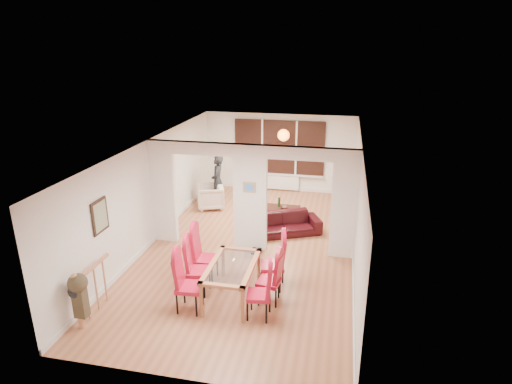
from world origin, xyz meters
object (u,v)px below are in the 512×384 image
(dining_chair_ra, at_px, (259,291))
(television, at_px, (336,208))
(bottle, at_px, (279,202))
(armchair, at_px, (210,197))
(dining_table, at_px, (232,281))
(bowl, at_px, (284,207))
(dining_chair_lc, at_px, (205,255))
(dining_chair_lb, at_px, (198,268))
(coffee_table, at_px, (281,211))
(sofa, at_px, (283,224))
(dining_chair_la, at_px, (189,283))
(dining_chair_rc, at_px, (272,262))
(dining_chair_rb, at_px, (269,278))
(person, at_px, (218,181))

(dining_chair_ra, relative_size, television, 1.18)
(bottle, bearing_deg, armchair, 177.12)
(dining_table, relative_size, bowl, 7.08)
(dining_chair_lc, relative_size, bottle, 3.83)
(dining_chair_ra, distance_m, bottle, 5.00)
(dining_chair_lb, bearing_deg, dining_chair_ra, -32.65)
(television, distance_m, bowl, 1.52)
(coffee_table, xyz_separation_m, bottle, (-0.06, 0.05, 0.28))
(dining_chair_ra, height_order, sofa, dining_chair_ra)
(dining_table, bearing_deg, dining_chair_la, -140.74)
(dining_chair_la, height_order, dining_chair_rc, dining_chair_rc)
(dining_chair_lb, xyz_separation_m, dining_chair_lc, (0.00, 0.50, 0.02))
(dining_chair_rc, distance_m, television, 4.32)
(dining_chair_lb, bearing_deg, sofa, 57.34)
(coffee_table, height_order, bowl, bowl)
(dining_chair_rb, xyz_separation_m, dining_chair_rc, (-0.03, 0.55, 0.06))
(sofa, bearing_deg, television, 23.89)
(television, xyz_separation_m, coffee_table, (-1.58, -0.26, -0.13))
(armchair, bearing_deg, dining_chair_rc, 12.71)
(person, xyz_separation_m, bowl, (2.13, -0.51, -0.51))
(dining_chair_rb, xyz_separation_m, bowl, (-0.34, 4.36, -0.24))
(dining_table, relative_size, dining_chair_ra, 1.45)
(armchair, xyz_separation_m, bottle, (2.13, -0.11, 0.04))
(dining_chair_la, height_order, person, person)
(dining_chair_rc, height_order, armchair, dining_chair_rc)
(armchair, bearing_deg, coffee_table, 65.82)
(dining_table, relative_size, bottle, 5.14)
(television, bearing_deg, bowl, 93.29)
(dining_table, relative_size, dining_chair_lb, 1.39)
(dining_chair_lb, relative_size, coffee_table, 1.02)
(coffee_table, distance_m, bottle, 0.29)
(dining_chair_lc, bearing_deg, dining_chair_lb, -91.66)
(dining_chair_la, bearing_deg, dining_chair_rb, 16.68)
(dining_chair_rb, relative_size, armchair, 1.31)
(dining_table, distance_m, dining_chair_ra, 0.83)
(dining_table, distance_m, dining_chair_rc, 0.92)
(dining_table, bearing_deg, dining_chair_rc, 37.94)
(dining_chair_rb, distance_m, television, 4.83)
(dining_chair_ra, xyz_separation_m, bowl, (-0.24, 4.86, -0.26))
(dining_chair_lc, distance_m, bottle, 4.05)
(dining_chair_rb, xyz_separation_m, television, (1.14, 4.69, -0.26))
(dining_chair_lb, distance_m, armchair, 4.69)
(dining_chair_lb, bearing_deg, dining_chair_rb, -12.26)
(dining_chair_rc, bearing_deg, armchair, 110.38)
(dining_chair_lc, relative_size, television, 1.28)
(dining_chair_ra, xyz_separation_m, television, (1.24, 5.19, -0.28))
(dining_chair_lc, height_order, coffee_table, dining_chair_lc)
(dining_chair_la, bearing_deg, dining_chair_lb, 89.24)
(dining_chair_lc, distance_m, sofa, 2.95)
(dining_chair_la, xyz_separation_m, dining_chair_ra, (1.31, 0.05, -0.03))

